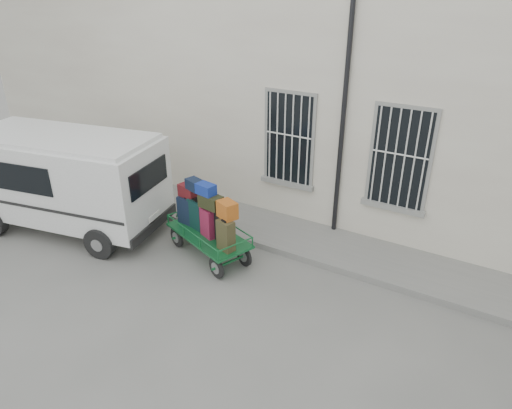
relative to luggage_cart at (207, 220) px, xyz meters
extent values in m
plane|color=slate|center=(1.16, -0.53, -0.91)|extent=(80.00, 80.00, 0.00)
cube|color=beige|center=(1.16, 4.97, 2.09)|extent=(24.00, 5.00, 6.00)
cylinder|color=black|center=(2.11, 2.39, 1.89)|extent=(0.11, 0.11, 5.60)
cube|color=black|center=(0.76, 2.45, 1.34)|extent=(1.20, 0.08, 2.20)
cube|color=gray|center=(0.76, 2.43, 0.18)|extent=(1.45, 0.22, 0.12)
cube|color=black|center=(3.46, 2.45, 1.34)|extent=(1.20, 0.08, 2.20)
cube|color=gray|center=(3.46, 2.43, 0.18)|extent=(1.45, 0.22, 0.12)
cube|color=slate|center=(1.16, 1.67, -0.84)|extent=(24.00, 1.70, 0.15)
cylinder|color=black|center=(-0.88, -0.07, -0.67)|extent=(0.48, 0.22, 0.49)
cylinder|color=gray|center=(-0.88, -0.07, -0.67)|extent=(0.28, 0.17, 0.27)
cylinder|color=black|center=(-0.63, 0.62, -0.67)|extent=(0.48, 0.22, 0.49)
cylinder|color=gray|center=(-0.63, 0.62, -0.67)|extent=(0.28, 0.17, 0.27)
cylinder|color=black|center=(0.68, -0.64, -0.67)|extent=(0.48, 0.22, 0.49)
cylinder|color=gray|center=(0.68, -0.64, -0.67)|extent=(0.28, 0.17, 0.27)
cylinder|color=black|center=(0.93, 0.05, -0.67)|extent=(0.48, 0.22, 0.49)
cylinder|color=gray|center=(0.93, 0.05, -0.67)|extent=(0.28, 0.17, 0.27)
cube|color=#166331|center=(0.03, -0.01, -0.38)|extent=(2.35, 1.65, 0.05)
cylinder|color=#166331|center=(-1.21, 0.44, -0.23)|extent=(0.28, 0.13, 0.55)
cube|color=black|center=(-0.74, 0.22, -0.03)|extent=(0.44, 0.33, 0.65)
cube|color=black|center=(-0.74, 0.22, 0.31)|extent=(0.20, 0.19, 0.03)
cube|color=black|center=(-0.36, 0.12, 0.00)|extent=(0.50, 0.35, 0.70)
cube|color=black|center=(-0.36, 0.12, 0.36)|extent=(0.21, 0.18, 0.03)
cube|color=maroon|center=(0.09, -0.05, -0.01)|extent=(0.46, 0.37, 0.68)
cube|color=black|center=(0.09, -0.05, 0.35)|extent=(0.19, 0.17, 0.03)
cube|color=black|center=(0.44, -0.07, 0.01)|extent=(0.46, 0.39, 0.73)
cube|color=black|center=(0.44, -0.07, 0.39)|extent=(0.19, 0.16, 0.03)
cube|color=#35351A|center=(0.74, -0.34, -0.01)|extent=(0.42, 0.33, 0.69)
cube|color=black|center=(0.74, -0.34, 0.35)|extent=(0.18, 0.16, 0.03)
cube|color=maroon|center=(-0.71, 0.28, 0.44)|extent=(0.52, 0.38, 0.29)
cube|color=black|center=(0.16, -0.04, 0.52)|extent=(0.56, 0.38, 0.29)
cube|color=#9D411C|center=(0.68, -0.18, 0.52)|extent=(0.50, 0.44, 0.36)
cube|color=black|center=(-0.43, 0.16, 0.71)|extent=(0.46, 0.38, 0.24)
cube|color=#164397|center=(0.03, -0.02, 0.78)|extent=(0.45, 0.34, 0.23)
cube|color=silver|center=(-3.80, -0.66, 0.48)|extent=(5.08, 2.96, 1.95)
cube|color=silver|center=(-3.80, -0.66, 1.50)|extent=(4.84, 2.76, 0.11)
cube|color=black|center=(-4.24, -1.80, 0.80)|extent=(2.35, 0.51, 0.67)
cube|color=black|center=(-1.45, -0.19, 0.80)|extent=(0.34, 1.50, 0.60)
cube|color=black|center=(-1.47, -0.19, -0.45)|extent=(0.50, 1.99, 0.24)
cube|color=white|center=(-1.42, -0.18, -0.20)|extent=(0.12, 0.45, 0.13)
cylinder|color=black|center=(-5.54, 0.01, -0.54)|extent=(0.77, 0.38, 0.74)
cylinder|color=black|center=(-2.07, -1.33, -0.54)|extent=(0.77, 0.38, 0.74)
cylinder|color=black|center=(-2.46, 0.63, -0.54)|extent=(0.77, 0.38, 0.74)
camera|label=1|loc=(5.54, -7.17, 4.81)|focal=32.00mm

